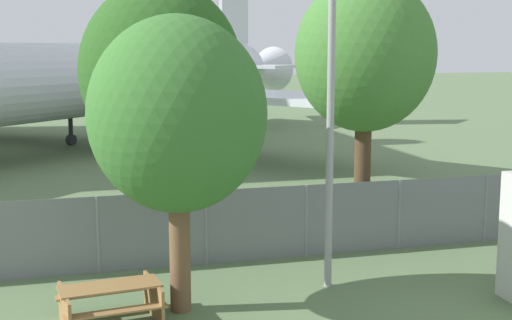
# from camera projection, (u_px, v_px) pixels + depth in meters

# --- Properties ---
(perimeter_fence) EXTENTS (56.07, 0.07, 1.82)m
(perimeter_fence) POSITION_uv_depth(u_px,v_px,m) (306.00, 221.00, 17.79)
(perimeter_fence) COLOR gray
(perimeter_fence) RESTS_ON ground
(airplane) EXTENTS (30.35, 29.98, 10.80)m
(airplane) POSITION_uv_depth(u_px,v_px,m) (85.00, 81.00, 35.44)
(airplane) COLOR silver
(airplane) RESTS_ON ground
(picnic_bench_near_cabin) EXTENTS (2.04, 1.62, 0.76)m
(picnic_bench_near_cabin) POSITION_uv_depth(u_px,v_px,m) (110.00, 300.00, 13.47)
(picnic_bench_near_cabin) COLOR olive
(picnic_bench_near_cabin) RESTS_ON ground
(tree_near_hangar) EXTENTS (3.61, 3.61, 7.00)m
(tree_near_hangar) POSITION_uv_depth(u_px,v_px,m) (365.00, 56.00, 18.19)
(tree_near_hangar) COLOR #4C3823
(tree_near_hangar) RESTS_ON ground
(tree_left_of_cabin) EXTENTS (4.63, 4.63, 7.06)m
(tree_left_of_cabin) POSITION_uv_depth(u_px,v_px,m) (161.00, 72.00, 20.22)
(tree_left_of_cabin) COLOR brown
(tree_left_of_cabin) RESTS_ON ground
(tree_behind_benches) EXTENTS (3.45, 3.45, 5.83)m
(tree_behind_benches) POSITION_uv_depth(u_px,v_px,m) (178.00, 116.00, 13.61)
(tree_behind_benches) COLOR brown
(tree_behind_benches) RESTS_ON ground
(light_mast) EXTENTS (0.44, 0.44, 8.87)m
(light_mast) POSITION_uv_depth(u_px,v_px,m) (332.00, 41.00, 14.83)
(light_mast) COLOR #99999E
(light_mast) RESTS_ON ground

